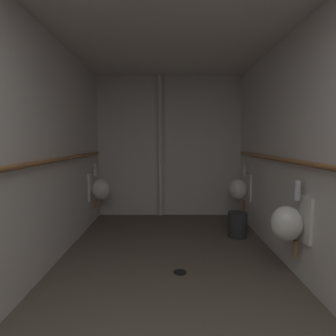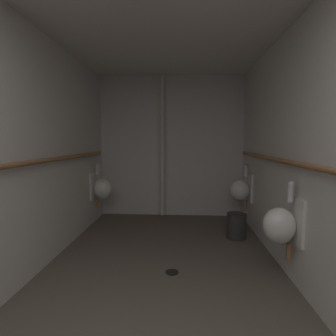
{
  "view_description": "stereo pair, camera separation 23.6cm",
  "coord_description": "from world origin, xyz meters",
  "px_view_note": "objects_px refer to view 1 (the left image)",
  "views": [
    {
      "loc": [
        -0.02,
        -0.22,
        1.37
      ],
      "look_at": [
        -0.01,
        3.54,
        0.97
      ],
      "focal_mm": 27.42,
      "sensor_mm": 36.0,
      "label": 1
    },
    {
      "loc": [
        0.21,
        -0.22,
        1.37
      ],
      "look_at": [
        -0.01,
        3.54,
        0.97
      ],
      "focal_mm": 27.42,
      "sensor_mm": 36.0,
      "label": 2
    }
  ],
  "objects_px": {
    "standpipe_back_wall": "(159,147)",
    "floor_drain": "(179,272)",
    "urinal_left_mid": "(99,189)",
    "waste_bin": "(236,224)",
    "urinal_right_far": "(239,189)",
    "urinal_right_mid": "(288,222)"
  },
  "relations": [
    {
      "from": "standpipe_back_wall",
      "to": "floor_drain",
      "type": "xyz_separation_m",
      "value": [
        0.26,
        -2.02,
        -1.26
      ]
    },
    {
      "from": "urinal_left_mid",
      "to": "standpipe_back_wall",
      "type": "xyz_separation_m",
      "value": [
        0.98,
        0.44,
        0.67
      ]
    },
    {
      "from": "urinal_right_mid",
      "to": "urinal_right_far",
      "type": "relative_size",
      "value": 1.0
    },
    {
      "from": "waste_bin",
      "to": "urinal_left_mid",
      "type": "bearing_deg",
      "value": 165.02
    },
    {
      "from": "urinal_left_mid",
      "to": "standpipe_back_wall",
      "type": "relative_size",
      "value": 0.3
    },
    {
      "from": "urinal_right_far",
      "to": "floor_drain",
      "type": "height_order",
      "value": "urinal_right_far"
    },
    {
      "from": "urinal_left_mid",
      "to": "urinal_right_mid",
      "type": "relative_size",
      "value": 1.0
    },
    {
      "from": "urinal_left_mid",
      "to": "urinal_right_far",
      "type": "xyz_separation_m",
      "value": [
        2.29,
        -0.04,
        0.0
      ]
    },
    {
      "from": "urinal_right_mid",
      "to": "urinal_left_mid",
      "type": "bearing_deg",
      "value": 142.71
    },
    {
      "from": "urinal_right_mid",
      "to": "urinal_right_far",
      "type": "height_order",
      "value": "same"
    },
    {
      "from": "urinal_left_mid",
      "to": "standpipe_back_wall",
      "type": "height_order",
      "value": "standpipe_back_wall"
    },
    {
      "from": "urinal_right_far",
      "to": "floor_drain",
      "type": "xyz_separation_m",
      "value": [
        -1.04,
        -1.55,
        -0.59
      ]
    },
    {
      "from": "urinal_right_far",
      "to": "waste_bin",
      "type": "bearing_deg",
      "value": -107.68
    },
    {
      "from": "standpipe_back_wall",
      "to": "floor_drain",
      "type": "bearing_deg",
      "value": -82.59
    },
    {
      "from": "urinal_right_mid",
      "to": "waste_bin",
      "type": "relative_size",
      "value": 2.12
    },
    {
      "from": "standpipe_back_wall",
      "to": "waste_bin",
      "type": "bearing_deg",
      "value": -41.53
    },
    {
      "from": "urinal_right_far",
      "to": "standpipe_back_wall",
      "type": "bearing_deg",
      "value": 159.92
    },
    {
      "from": "urinal_left_mid",
      "to": "urinal_right_far",
      "type": "height_order",
      "value": "same"
    },
    {
      "from": "urinal_right_far",
      "to": "waste_bin",
      "type": "distance_m",
      "value": 0.69
    },
    {
      "from": "urinal_left_mid",
      "to": "urinal_right_far",
      "type": "distance_m",
      "value": 2.29
    },
    {
      "from": "urinal_left_mid",
      "to": "waste_bin",
      "type": "xyz_separation_m",
      "value": [
        2.12,
        -0.57,
        -0.41
      ]
    },
    {
      "from": "urinal_right_far",
      "to": "urinal_left_mid",
      "type": "bearing_deg",
      "value": 179.05
    }
  ]
}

